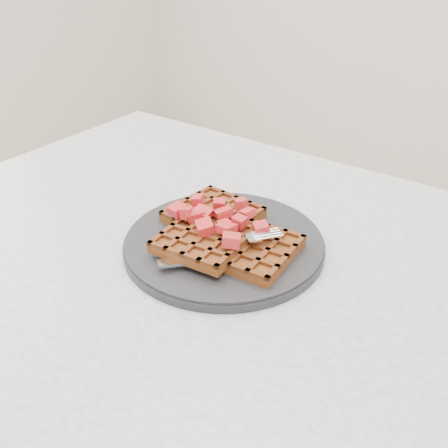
% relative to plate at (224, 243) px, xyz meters
% --- Properties ---
extents(table, '(1.20, 0.80, 0.75)m').
position_rel_plate_xyz_m(table, '(0.07, -0.03, -0.12)').
color(table, silver).
rests_on(table, ground).
extents(plate, '(0.29, 0.29, 0.02)m').
position_rel_plate_xyz_m(plate, '(0.00, 0.00, 0.00)').
color(plate, black).
rests_on(plate, table).
extents(waffles, '(0.22, 0.20, 0.03)m').
position_rel_plate_xyz_m(waffles, '(0.00, -0.00, 0.02)').
color(waffles, brown).
rests_on(waffles, plate).
extents(strawberry_pile, '(0.15, 0.15, 0.02)m').
position_rel_plate_xyz_m(strawberry_pile, '(0.00, 0.00, 0.05)').
color(strawberry_pile, '#A90A11').
rests_on(strawberry_pile, waffles).
extents(fork, '(0.13, 0.16, 0.02)m').
position_rel_plate_xyz_m(fork, '(0.04, -0.04, 0.02)').
color(fork, silver).
rests_on(fork, plate).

